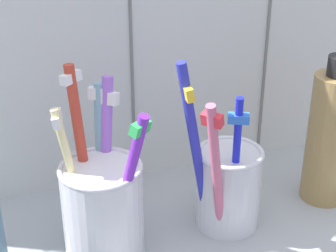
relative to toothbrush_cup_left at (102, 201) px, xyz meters
The scene contains 4 objects.
counter_slab 8.89cm from the toothbrush_cup_left, ahead, with size 64.00×22.00×2.00cm, color #9EA3A8.
toothbrush_cup_left is the anchor object (origin of this frame).
toothbrush_cup_right 12.38cm from the toothbrush_cup_left, ahead, with size 8.99×8.05×18.02cm.
soap_bottle 24.65cm from the toothbrush_cup_left, ahead, with size 4.88×4.88×16.17cm.
Camera 1 is at (-14.06, -41.77, 35.72)cm, focal length 58.05 mm.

